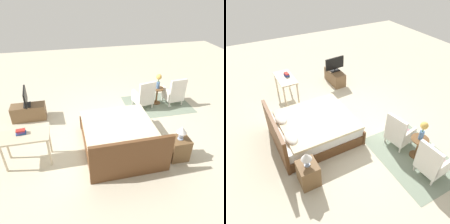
% 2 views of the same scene
% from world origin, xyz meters
% --- Properties ---
extents(ground_plane, '(16.00, 16.00, 0.00)m').
position_xyz_m(ground_plane, '(0.00, 0.00, 0.00)').
color(ground_plane, beige).
extents(floor_rug, '(2.10, 1.50, 0.01)m').
position_xyz_m(floor_rug, '(-1.76, -0.93, 0.00)').
color(floor_rug, gray).
rests_on(floor_rug, ground_plane).
extents(bed, '(1.76, 2.02, 0.96)m').
position_xyz_m(bed, '(-0.02, 0.90, 0.30)').
color(bed, brown).
rests_on(bed, ground_plane).
extents(armchair_by_window_left, '(0.59, 0.59, 0.92)m').
position_xyz_m(armchair_by_window_left, '(-2.28, -0.87, 0.38)').
color(armchair_by_window_left, white).
rests_on(armchair_by_window_left, floor_rug).
extents(armchair_by_window_right, '(0.63, 0.63, 0.92)m').
position_xyz_m(armchair_by_window_right, '(-1.25, -0.87, 0.38)').
color(armchair_by_window_right, white).
rests_on(armchair_by_window_right, floor_rug).
extents(side_table, '(0.40, 0.40, 0.55)m').
position_xyz_m(side_table, '(-1.76, -1.02, 0.35)').
color(side_table, brown).
rests_on(side_table, ground_plane).
extents(flower_vase, '(0.17, 0.17, 0.48)m').
position_xyz_m(flower_vase, '(-1.76, -1.02, 0.84)').
color(flower_vase, '#4C709E').
rests_on(flower_vase, side_table).
extents(nightstand, '(0.44, 0.41, 0.55)m').
position_xyz_m(nightstand, '(-1.25, 1.50, 0.28)').
color(nightstand, brown).
rests_on(nightstand, ground_plane).
extents(table_lamp, '(0.22, 0.22, 0.33)m').
position_xyz_m(table_lamp, '(-1.25, 1.50, 0.77)').
color(table_lamp, '#9EADC6').
rests_on(table_lamp, nightstand).
extents(tv_stand, '(0.96, 0.40, 0.46)m').
position_xyz_m(tv_stand, '(2.28, -0.93, 0.23)').
color(tv_stand, brown).
rests_on(tv_stand, ground_plane).
extents(tv_flatscreen, '(0.23, 0.72, 0.50)m').
position_xyz_m(tv_flatscreen, '(2.28, -0.93, 0.72)').
color(tv_flatscreen, black).
rests_on(tv_flatscreen, tv_stand).
extents(vanity_desk, '(1.04, 0.52, 0.75)m').
position_xyz_m(vanity_desk, '(2.10, 0.90, 0.64)').
color(vanity_desk, beige).
rests_on(vanity_desk, ground_plane).
extents(book_stack, '(0.22, 0.15, 0.10)m').
position_xyz_m(book_stack, '(2.17, 0.82, 0.80)').
color(book_stack, '#284C8E').
rests_on(book_stack, vanity_desk).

